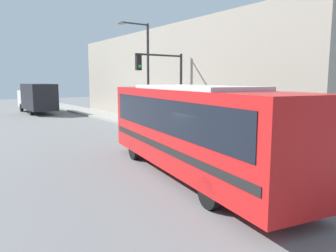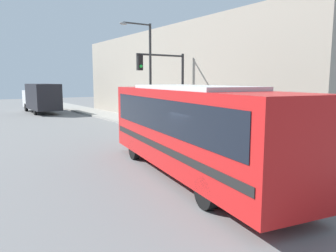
# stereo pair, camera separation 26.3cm
# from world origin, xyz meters

# --- Properties ---
(ground_plane) EXTENTS (120.00, 120.00, 0.00)m
(ground_plane) POSITION_xyz_m (0.00, 0.00, 0.00)
(ground_plane) COLOR slate
(sidewalk) EXTENTS (2.97, 70.00, 0.17)m
(sidewalk) POSITION_xyz_m (5.98, 20.00, 0.08)
(sidewalk) COLOR gray
(sidewalk) RESTS_ON ground_plane
(building_facade) EXTENTS (6.00, 29.21, 7.67)m
(building_facade) POSITION_xyz_m (10.47, 15.60, 3.84)
(building_facade) COLOR #9E9384
(building_facade) RESTS_ON ground_plane
(city_bus) EXTENTS (4.18, 10.97, 3.31)m
(city_bus) POSITION_xyz_m (0.37, 1.93, 1.90)
(city_bus) COLOR red
(city_bus) RESTS_ON ground_plane
(delivery_truck) EXTENTS (2.46, 8.13, 3.13)m
(delivery_truck) POSITION_xyz_m (1.35, 29.66, 1.70)
(delivery_truck) COLOR black
(delivery_truck) RESTS_ON ground_plane
(fire_hydrant) EXTENTS (0.26, 0.35, 0.74)m
(fire_hydrant) POSITION_xyz_m (5.10, 5.72, 0.53)
(fire_hydrant) COLOR #999999
(fire_hydrant) RESTS_ON sidewalk
(traffic_light_pole) EXTENTS (3.28, 0.35, 4.94)m
(traffic_light_pole) POSITION_xyz_m (4.09, 9.14, 3.58)
(traffic_light_pole) COLOR #2D2D2D
(traffic_light_pole) RESTS_ON sidewalk
(parking_meter) EXTENTS (0.14, 0.14, 1.27)m
(parking_meter) POSITION_xyz_m (5.10, 8.75, 1.03)
(parking_meter) COLOR #2D2D2D
(parking_meter) RESTS_ON sidewalk
(street_lamp) EXTENTS (2.45, 0.28, 7.30)m
(street_lamp) POSITION_xyz_m (5.04, 13.23, 4.48)
(street_lamp) COLOR #2D2D2D
(street_lamp) RESTS_ON sidewalk
(pedestrian_near_corner) EXTENTS (0.34, 0.34, 1.63)m
(pedestrian_near_corner) POSITION_xyz_m (6.26, 4.49, 0.99)
(pedestrian_near_corner) COLOR #47382D
(pedestrian_near_corner) RESTS_ON sidewalk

